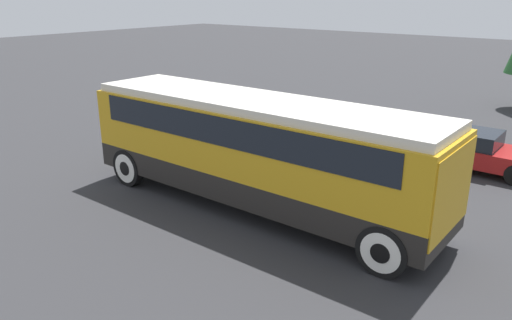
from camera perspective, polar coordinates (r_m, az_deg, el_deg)
ground_plane at (r=14.29m, az=-0.00°, el=-5.34°), size 120.00×120.00×0.00m
tour_bus at (r=13.57m, az=0.32°, el=1.89°), size 10.64×2.64×3.12m
parked_car_near at (r=23.19m, az=0.35°, el=5.92°), size 4.45×1.96×1.38m
parked_car_mid at (r=18.70m, az=22.79°, el=1.25°), size 4.55×1.87×1.34m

